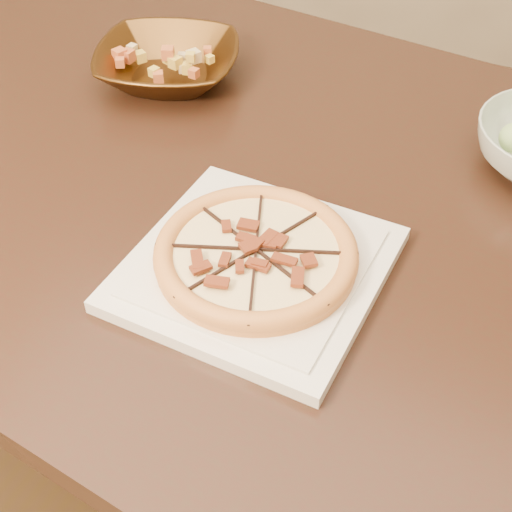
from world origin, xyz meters
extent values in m
cube|color=#402C19|center=(0.00, 0.00, -0.01)|extent=(4.00, 4.00, 0.02)
cube|color=black|center=(0.20, 0.06, 0.73)|extent=(1.65, 1.18, 0.04)
cylinder|color=black|center=(-0.49, 0.48, 0.35)|extent=(0.07, 0.07, 0.71)
cube|color=silver|center=(0.27, -0.12, 0.76)|extent=(0.30, 0.30, 0.02)
cube|color=silver|center=(0.27, -0.12, 0.77)|extent=(0.26, 0.26, 0.00)
cylinder|color=#E2AA51|center=(0.27, -0.12, 0.78)|extent=(0.24, 0.24, 0.01)
torus|color=#E2AA51|center=(0.27, -0.12, 0.79)|extent=(0.24, 0.24, 0.02)
cylinder|color=#FFEEB6|center=(0.27, -0.12, 0.79)|extent=(0.20, 0.20, 0.01)
cube|color=black|center=(0.27, -0.12, 0.79)|extent=(0.10, 0.22, 0.01)
cube|color=black|center=(0.27, -0.12, 0.79)|extent=(0.09, 0.23, 0.01)
cube|color=black|center=(0.27, -0.12, 0.79)|extent=(0.22, 0.10, 0.01)
cube|color=black|center=(0.27, -0.12, 0.79)|extent=(0.23, 0.09, 0.01)
cube|color=#6F300E|center=(0.28, -0.12, 0.79)|extent=(0.03, 0.02, 0.00)
cube|color=#6F300E|center=(0.31, -0.12, 0.79)|extent=(0.02, 0.02, 0.00)
cube|color=#6F300E|center=(0.33, -0.10, 0.79)|extent=(0.03, 0.02, 0.00)
cube|color=#6F300E|center=(0.29, -0.10, 0.79)|extent=(0.03, 0.03, 0.00)
cube|color=#6F300E|center=(0.29, -0.08, 0.79)|extent=(0.03, 0.03, 0.00)
cube|color=#6F300E|center=(0.29, -0.05, 0.79)|extent=(0.02, 0.03, 0.00)
cube|color=#6F300E|center=(0.27, -0.08, 0.79)|extent=(0.02, 0.03, 0.00)
cube|color=#6F300E|center=(0.25, -0.07, 0.79)|extent=(0.02, 0.03, 0.00)
cube|color=#6F300E|center=(0.21, -0.06, 0.79)|extent=(0.03, 0.03, 0.00)
cube|color=#6F300E|center=(0.23, -0.10, 0.79)|extent=(0.03, 0.02, 0.00)
cube|color=#6F300E|center=(0.21, -0.11, 0.79)|extent=(0.02, 0.02, 0.00)
cube|color=#6F300E|center=(0.25, -0.12, 0.79)|extent=(0.03, 0.02, 0.00)
cube|color=#6F300E|center=(0.23, -0.14, 0.79)|extent=(0.03, 0.03, 0.00)
cube|color=#6F300E|center=(0.23, -0.17, 0.79)|extent=(0.03, 0.03, 0.00)
cube|color=#6F300E|center=(0.26, -0.14, 0.79)|extent=(0.02, 0.03, 0.00)
cube|color=#6F300E|center=(0.27, -0.17, 0.79)|extent=(0.02, 0.03, 0.00)
cube|color=#6F300E|center=(0.30, -0.18, 0.79)|extent=(0.02, 0.03, 0.00)
cube|color=#6F300E|center=(0.29, -0.14, 0.79)|extent=(0.03, 0.03, 0.00)
imported|color=#4F3214|center=(-0.06, 0.25, 0.78)|extent=(0.30, 0.30, 0.06)
cube|color=#D5B87D|center=(-0.06, 0.25, 0.82)|extent=(0.03, 0.03, 0.03)
cube|color=#BF5D30|center=(-0.04, 0.25, 0.82)|extent=(0.03, 0.03, 0.03)
cube|color=gold|center=(-0.03, 0.27, 0.82)|extent=(0.03, 0.03, 0.03)
cube|color=#D5B87D|center=(-0.03, 0.29, 0.82)|extent=(0.03, 0.03, 0.03)
cube|color=#BF5D30|center=(-0.06, 0.25, 0.82)|extent=(0.03, 0.03, 0.03)
cube|color=gold|center=(-0.06, 0.27, 0.82)|extent=(0.03, 0.03, 0.03)
cube|color=#D5B87D|center=(-0.07, 0.28, 0.82)|extent=(0.03, 0.03, 0.03)
cube|color=#BF5D30|center=(-0.06, 0.25, 0.82)|extent=(0.03, 0.03, 0.03)
cube|color=gold|center=(-0.07, 0.25, 0.82)|extent=(0.03, 0.03, 0.03)
cube|color=#D5B87D|center=(-0.09, 0.25, 0.82)|extent=(0.03, 0.03, 0.03)
cube|color=#BF5D30|center=(-0.11, 0.24, 0.82)|extent=(0.03, 0.03, 0.03)
cube|color=gold|center=(-0.07, 0.24, 0.82)|extent=(0.03, 0.03, 0.03)
cube|color=#D5B87D|center=(-0.07, 0.23, 0.82)|extent=(0.03, 0.03, 0.03)
cube|color=#BF5D30|center=(-0.07, 0.21, 0.82)|extent=(0.03, 0.03, 0.03)
cube|color=gold|center=(-0.06, 0.24, 0.82)|extent=(0.03, 0.03, 0.03)
cube|color=#D5B87D|center=(-0.05, 0.23, 0.82)|extent=(0.03, 0.03, 0.03)
cube|color=#BF5D30|center=(-0.04, 0.22, 0.82)|extent=(0.03, 0.03, 0.03)
cube|color=gold|center=(-0.02, 0.22, 0.82)|extent=(0.03, 0.03, 0.03)
cube|color=#D5B87D|center=(-0.05, 0.24, 0.82)|extent=(0.03, 0.03, 0.03)
camera|label=1|loc=(0.52, -0.67, 1.36)|focal=50.00mm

